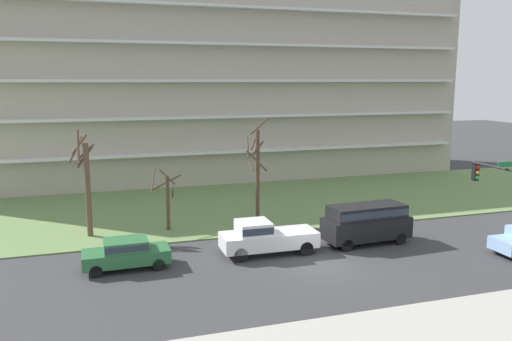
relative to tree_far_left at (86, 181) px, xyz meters
name	(u,v)px	position (x,y,z in m)	size (l,w,h in m)	color
ground	(322,264)	(11.78, -8.91, -3.54)	(160.00, 160.00, 0.00)	#38383A
sidewalk_curb_near	(409,332)	(11.78, -16.91, -3.47)	(80.00, 4.00, 0.15)	#ADA89E
grass_lawn_strip	(247,204)	(11.78, 5.09, -3.50)	(80.00, 16.00, 0.08)	#66844C
apartment_building	(208,81)	(11.78, 18.58, 6.05)	(50.30, 11.94, 19.19)	#B2A899
tree_far_left	(86,181)	(0.00, 0.00, 0.00)	(1.59, 1.54, 6.71)	brown
tree_left	(167,198)	(4.86, -0.11, -1.37)	(2.18, 1.81, 4.17)	#4C3828
tree_center	(257,171)	(10.95, -0.18, 0.08)	(1.85, 1.86, 7.20)	#4C3828
sedan_green_near_left	(126,253)	(1.86, -6.41, -2.67)	(4.43, 1.87, 1.57)	#2D6B3D
van_black_center_right	(366,221)	(15.81, -6.41, -2.15)	(5.30, 2.26, 2.36)	black
pickup_white_near_right	(265,237)	(9.43, -6.41, -2.53)	(5.43, 2.08, 1.95)	white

